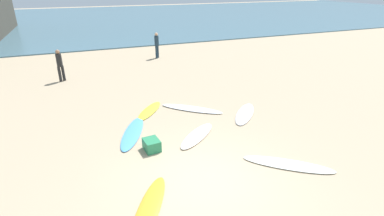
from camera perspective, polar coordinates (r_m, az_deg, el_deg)
name	(u,v)px	position (r m, az deg, el deg)	size (l,w,h in m)	color
ground_plane	(204,181)	(7.76, 2.32, -14.14)	(120.00, 120.00, 0.00)	tan
ocean_water	(91,19)	(43.00, -19.18, 16.10)	(120.00, 40.00, 0.08)	#426675
surfboard_0	(133,133)	(10.08, -11.56, -4.80)	(0.57, 2.40, 0.07)	#4B99E5
surfboard_1	(288,164)	(8.73, 18.31, -10.45)	(0.54, 2.50, 0.06)	white
surfboard_2	(150,111)	(11.66, -8.32, -0.50)	(0.51, 1.90, 0.06)	yellow
surfboard_3	(192,109)	(11.70, -0.07, -0.13)	(0.52, 2.56, 0.08)	white
surfboard_4	(197,135)	(9.71, 0.99, -5.40)	(0.56, 1.99, 0.08)	silver
surfboard_5	(245,114)	(11.46, 10.32, -1.09)	(0.60, 2.13, 0.07)	silver
surfboard_6	(149,209)	(7.02, -8.41, -18.93)	(0.50, 2.32, 0.07)	orange
beachgoer_near	(157,44)	(19.79, -6.92, 12.33)	(0.39, 0.39, 1.68)	#1E3342
beachgoer_mid	(60,64)	(16.29, -24.48, 7.84)	(0.39, 0.39, 1.63)	black
beach_cooler	(152,145)	(9.00, -7.90, -7.17)	(0.53, 0.44, 0.35)	#287F51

